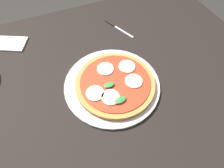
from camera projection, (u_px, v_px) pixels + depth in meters
name	position (u px, v px, depth m)	size (l,w,h in m)	color
ground_plane	(102.00, 152.00, 1.33)	(6.00, 6.00, 0.00)	#2D2B28
dining_table	(95.00, 105.00, 0.79)	(1.48, 1.12, 0.75)	black
serving_tray	(112.00, 85.00, 0.73)	(0.36, 0.36, 0.01)	#B2B2B7
pizza	(115.00, 82.00, 0.72)	(0.30, 0.30, 0.03)	#C6843F
napkin	(11.00, 44.00, 0.86)	(0.13, 0.09, 0.01)	white
knife	(115.00, 26.00, 0.94)	(0.08, 0.17, 0.01)	black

